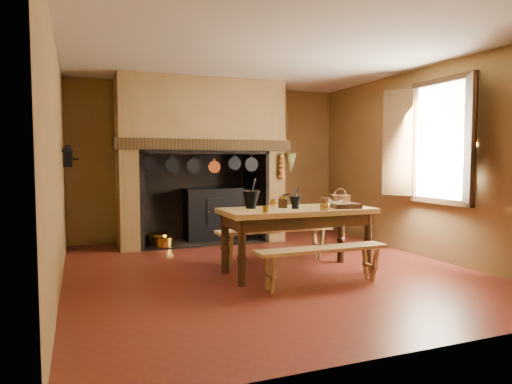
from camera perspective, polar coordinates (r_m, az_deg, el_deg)
floor at (r=6.05m, az=1.53°, el=-9.73°), size 5.50×5.50×0.00m
ceiling at (r=6.04m, az=1.58°, el=17.06°), size 5.50×5.50×0.00m
back_wall at (r=8.48m, az=-5.70°, el=3.73°), size 5.00×0.02×2.80m
wall_left at (r=5.42m, az=-23.63°, el=3.28°), size 0.02×5.50×2.80m
wall_right at (r=7.23m, az=20.17°, el=3.47°), size 0.02×5.50×2.80m
wall_front at (r=3.51m, az=19.30°, el=3.18°), size 5.00×0.02×2.80m
chimney_breast at (r=7.99m, az=-6.95°, el=6.67°), size 2.95×0.96×2.80m
iron_range at (r=8.23m, az=-5.37°, el=-2.66°), size 1.12×0.55×1.60m
hearth_pans at (r=7.85m, az=-12.01°, el=-5.93°), size 0.51×0.62×0.20m
hanging_pans at (r=7.49m, az=-6.26°, el=3.39°), size 1.92×0.29×0.27m
onion_string at (r=7.92m, az=3.19°, el=3.22°), size 0.12×0.10×0.46m
herb_bunch at (r=8.00m, az=4.37°, el=3.58°), size 0.20×0.20×0.35m
window at (r=6.84m, az=21.51°, el=5.93°), size 0.39×1.75×1.76m
wall_coffee_mill at (r=6.97m, az=-22.49°, el=4.36°), size 0.23×0.16×0.31m
work_table at (r=5.80m, az=5.12°, el=-3.31°), size 1.92×0.85×0.83m
bench_front at (r=5.29m, az=8.29°, el=-8.04°), size 1.59×0.28×0.45m
bench_back at (r=6.46m, az=2.40°, el=-5.61°), size 1.70×0.30×0.48m
mortar_large at (r=5.73m, az=-0.61°, el=-0.82°), size 0.22×0.22×0.38m
mortar_small at (r=5.71m, az=4.94°, el=-1.23°), size 0.15×0.15×0.26m
coffee_grinder at (r=5.84m, az=3.36°, el=-1.29°), size 0.17×0.15×0.18m
brass_mug_a at (r=5.24m, az=1.19°, el=-2.17°), size 0.10×0.10×0.09m
brass_mug_b at (r=6.02m, az=2.22°, el=-1.34°), size 0.09×0.09×0.09m
mixing_bowl at (r=6.15m, az=9.43°, el=-1.37°), size 0.38×0.38×0.07m
stoneware_crock at (r=5.62m, az=8.64°, el=-1.47°), size 0.12×0.12×0.15m
glass_jar at (r=5.97m, az=8.43°, el=-1.27°), size 0.09×0.09×0.13m
wicker_basket at (r=6.35m, az=10.44°, el=-0.89°), size 0.25×0.20×0.22m
wooden_tray at (r=5.88m, az=11.18°, el=-1.71°), size 0.38×0.30×0.06m
brass_cup at (r=5.59m, az=8.60°, el=-1.83°), size 0.12×0.12×0.09m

